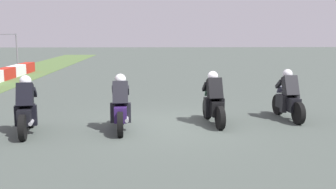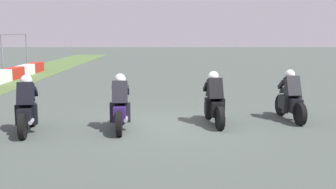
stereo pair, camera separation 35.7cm
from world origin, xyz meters
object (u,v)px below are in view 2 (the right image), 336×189
(rider_lane_d, at_px, (27,109))
(rider_lane_b, at_px, (214,103))
(rider_lane_c, at_px, (120,107))
(rider_lane_a, at_px, (290,99))

(rider_lane_d, bearing_deg, rider_lane_b, -88.66)
(rider_lane_d, bearing_deg, rider_lane_c, -92.61)
(rider_lane_b, height_order, rider_lane_c, same)
(rider_lane_a, distance_m, rider_lane_c, 5.07)
(rider_lane_b, bearing_deg, rider_lane_d, 93.95)
(rider_lane_c, bearing_deg, rider_lane_a, -79.92)
(rider_lane_b, xyz_separation_m, rider_lane_c, (-0.65, 2.59, 0.00))
(rider_lane_c, xyz_separation_m, rider_lane_d, (-0.27, 2.40, 0.00))
(rider_lane_a, height_order, rider_lane_c, same)
(rider_lane_b, bearing_deg, rider_lane_a, -83.74)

